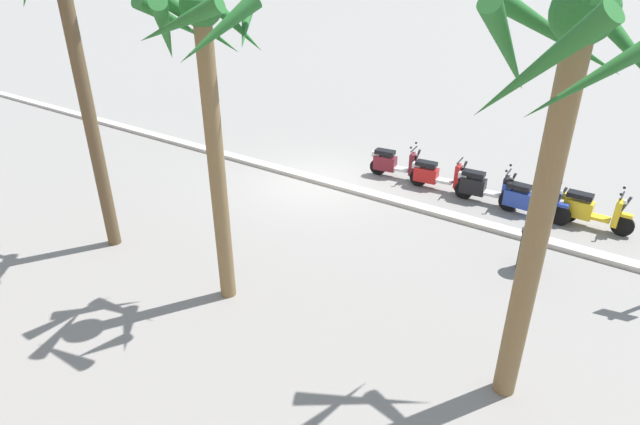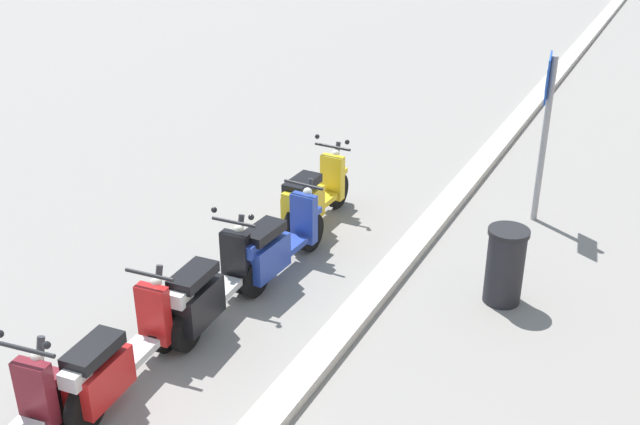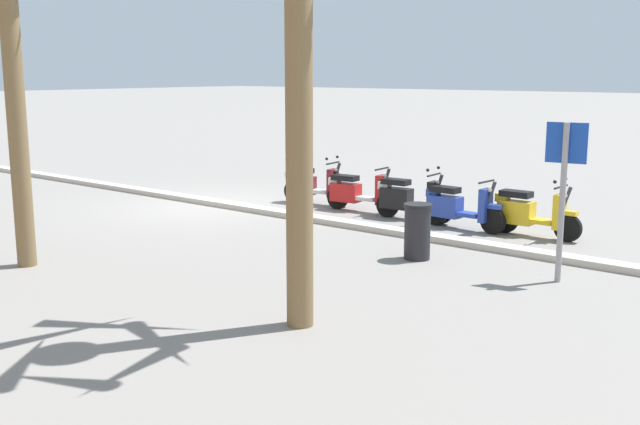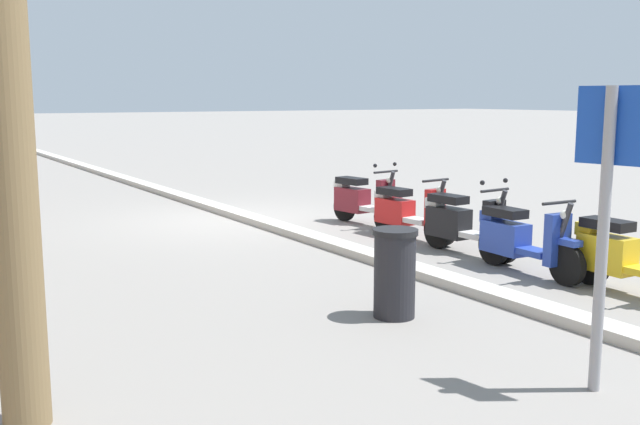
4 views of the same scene
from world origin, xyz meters
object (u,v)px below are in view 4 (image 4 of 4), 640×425
at_px(scooter_maroon_mid_rear, 362,200).
at_px(crossing_sign, 606,203).
at_px(scooter_blue_gap_after_mid, 521,239).
at_px(scooter_black_mid_centre, 462,223).
at_px(scooter_red_last_in_row, 407,212).
at_px(scooter_yellow_tail_end, 626,256).
at_px(litter_bin, 395,272).

bearing_deg(scooter_maroon_mid_rear, crossing_sign, 158.70).
height_order(scooter_blue_gap_after_mid, scooter_black_mid_centre, scooter_black_mid_centre).
distance_m(scooter_blue_gap_after_mid, scooter_maroon_mid_rear, 4.15).
distance_m(scooter_blue_gap_after_mid, scooter_red_last_in_row, 2.71).
bearing_deg(scooter_black_mid_centre, scooter_blue_gap_after_mid, 173.76).
bearing_deg(scooter_maroon_mid_rear, scooter_red_last_in_row, 175.59).
xyz_separation_m(scooter_yellow_tail_end, crossing_sign, (-1.69, 2.72, 1.05)).
xyz_separation_m(scooter_red_last_in_row, litter_bin, (-3.40, 2.89, 0.04)).
relative_size(scooter_black_mid_centre, scooter_red_last_in_row, 0.97).
distance_m(scooter_yellow_tail_end, scooter_maroon_mid_rear, 5.56).
bearing_deg(scooter_black_mid_centre, litter_bin, 125.42).
height_order(scooter_blue_gap_after_mid, crossing_sign, crossing_sign).
height_order(scooter_yellow_tail_end, scooter_red_last_in_row, scooter_yellow_tail_end).
height_order(scooter_red_last_in_row, litter_bin, scooter_red_last_in_row).
xyz_separation_m(scooter_red_last_in_row, crossing_sign, (-5.80, 2.71, 1.06)).
height_order(scooter_yellow_tail_end, scooter_blue_gap_after_mid, scooter_yellow_tail_end).
height_order(scooter_black_mid_centre, scooter_maroon_mid_rear, same).
bearing_deg(scooter_blue_gap_after_mid, litter_bin, 104.94).
height_order(scooter_yellow_tail_end, scooter_maroon_mid_rear, same).
height_order(scooter_black_mid_centre, litter_bin, scooter_black_mid_centre).
bearing_deg(scooter_blue_gap_after_mid, scooter_black_mid_centre, -6.24).
bearing_deg(litter_bin, scooter_blue_gap_after_mid, -75.06).
height_order(scooter_yellow_tail_end, crossing_sign, crossing_sign).
relative_size(scooter_maroon_mid_rear, litter_bin, 1.89).
distance_m(scooter_maroon_mid_rear, litter_bin, 5.70).
height_order(scooter_red_last_in_row, scooter_maroon_mid_rear, scooter_maroon_mid_rear).
bearing_deg(scooter_blue_gap_after_mid, scooter_red_last_in_row, -4.97).
relative_size(scooter_black_mid_centre, scooter_maroon_mid_rear, 1.00).
relative_size(scooter_blue_gap_after_mid, scooter_maroon_mid_rear, 1.02).
relative_size(scooter_blue_gap_after_mid, scooter_black_mid_centre, 1.02).
xyz_separation_m(scooter_yellow_tail_end, litter_bin, (0.71, 2.90, 0.03)).
xyz_separation_m(scooter_blue_gap_after_mid, scooter_maroon_mid_rear, (4.14, -0.35, 0.01)).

